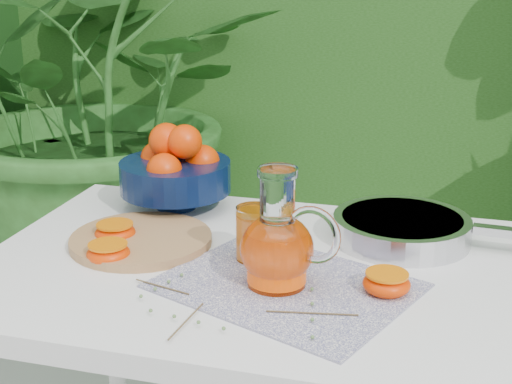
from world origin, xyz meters
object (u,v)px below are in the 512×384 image
(fruit_bowl, at_px, (176,169))
(saute_pan, at_px, (404,228))
(cutting_board, at_px, (141,240))
(white_table, at_px, (253,303))
(juice_pitcher, at_px, (278,246))

(fruit_bowl, height_order, saute_pan, fruit_bowl)
(cutting_board, bearing_deg, saute_pan, 17.36)
(cutting_board, relative_size, fruit_bowl, 1.11)
(cutting_board, bearing_deg, white_table, -6.77)
(fruit_bowl, height_order, juice_pitcher, juice_pitcher)
(white_table, relative_size, juice_pitcher, 4.87)
(cutting_board, height_order, juice_pitcher, juice_pitcher)
(fruit_bowl, distance_m, saute_pan, 0.51)
(white_table, height_order, saute_pan, saute_pan)
(cutting_board, xyz_separation_m, saute_pan, (0.49, 0.15, 0.02))
(cutting_board, distance_m, juice_pitcher, 0.33)
(white_table, height_order, juice_pitcher, juice_pitcher)
(saute_pan, bearing_deg, fruit_bowl, 172.45)
(white_table, distance_m, saute_pan, 0.33)
(fruit_bowl, xyz_separation_m, saute_pan, (0.50, -0.07, -0.06))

